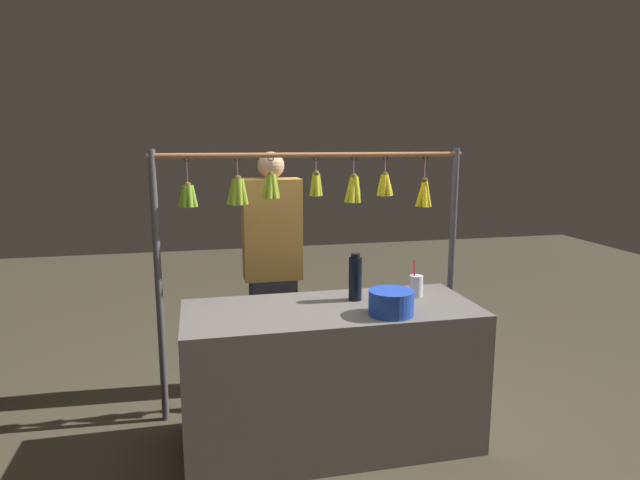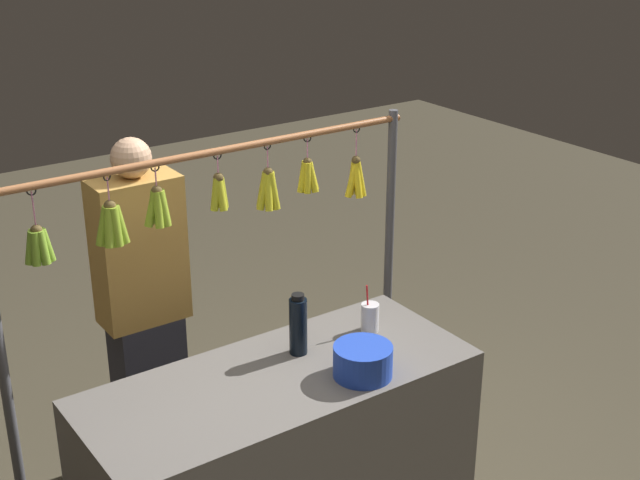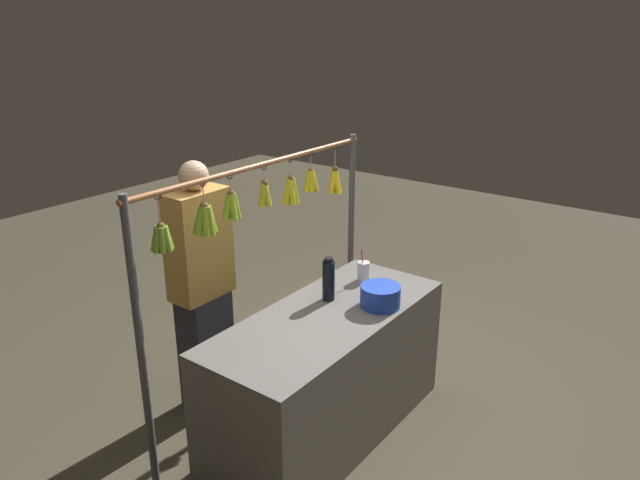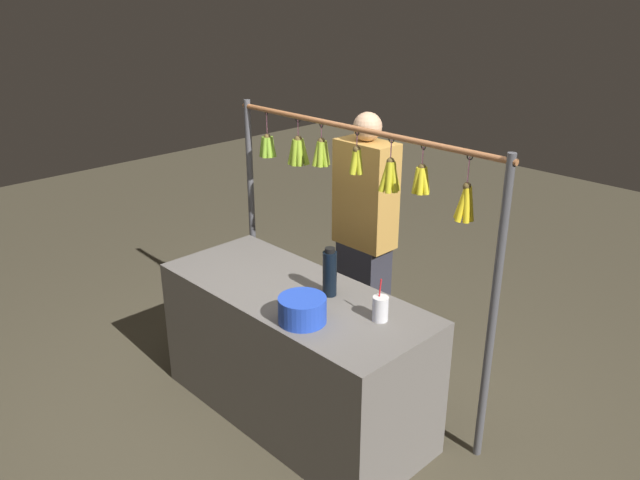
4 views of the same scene
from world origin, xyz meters
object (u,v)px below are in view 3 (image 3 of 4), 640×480
Objects in this scene: water_bottle at (329,280)px; blue_bucket at (380,296)px; drink_cup at (363,271)px; vendor_person at (202,290)px.

water_bottle is 1.14× the size of blue_bucket.
water_bottle reaches higher than drink_cup.
water_bottle is at bearing 118.53° from vendor_person.
blue_bucket is at bearing 47.83° from drink_cup.
blue_bucket is 1.10× the size of drink_cup.
vendor_person is at bearing -63.88° from blue_bucket.
blue_bucket is 1.15m from vendor_person.
water_bottle reaches higher than blue_bucket.
drink_cup is at bearing 177.71° from water_bottle.
water_bottle is at bearing -69.93° from blue_bucket.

